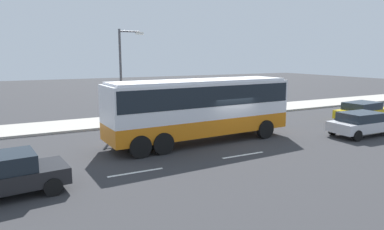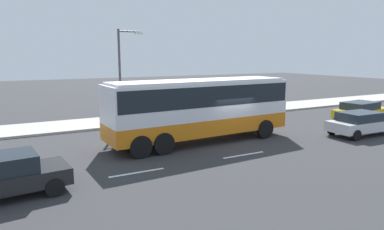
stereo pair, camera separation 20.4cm
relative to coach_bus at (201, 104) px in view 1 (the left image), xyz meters
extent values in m
plane|color=#333335|center=(1.51, -0.51, -2.17)|extent=(120.00, 120.00, 0.00)
cube|color=#A8A399|center=(1.51, 7.83, -2.10)|extent=(80.00, 4.00, 0.15)
cube|color=white|center=(-9.67, -3.31, -2.17)|extent=(2.40, 0.16, 0.01)
cube|color=white|center=(-4.92, -3.31, -2.17)|extent=(2.40, 0.16, 0.01)
cube|color=white|center=(0.57, -3.31, -2.17)|extent=(2.40, 0.16, 0.01)
cube|color=white|center=(9.97, -3.31, -2.17)|extent=(2.40, 0.16, 0.01)
cube|color=orange|center=(0.00, 0.00, -1.18)|extent=(10.75, 3.05, 0.89)
cube|color=silver|center=(0.00, 0.00, 0.24)|extent=(10.75, 3.05, 1.95)
cube|color=black|center=(0.00, 0.00, 0.53)|extent=(10.54, 3.07, 1.07)
cube|color=black|center=(5.27, 0.25, 0.34)|extent=(0.23, 2.35, 1.56)
cube|color=silver|center=(0.00, 0.00, 1.28)|extent=(10.32, 2.87, 0.12)
cylinder|color=black|center=(3.66, 1.40, -1.62)|extent=(1.11, 0.35, 1.10)
cylinder|color=black|center=(3.78, -1.05, -1.62)|extent=(1.11, 0.35, 1.10)
cylinder|color=black|center=(-2.97, 1.08, -1.62)|extent=(1.11, 0.35, 1.10)
cylinder|color=black|center=(-2.86, -1.36, -1.62)|extent=(1.11, 0.35, 1.10)
cylinder|color=black|center=(-4.17, 1.03, -1.62)|extent=(1.11, 0.35, 1.10)
cylinder|color=black|center=(-4.06, -1.42, -1.62)|extent=(1.11, 0.35, 1.10)
cube|color=black|center=(-9.74, -3.57, -1.56)|extent=(4.32, 2.25, 0.58)
cylinder|color=black|center=(-8.41, -2.55, -1.85)|extent=(0.66, 0.26, 0.64)
cylinder|color=black|center=(-8.23, -4.30, -1.85)|extent=(0.66, 0.26, 0.64)
cube|color=gold|center=(13.74, -0.18, -1.55)|extent=(4.91, 2.32, 0.60)
cube|color=#1E2833|center=(13.51, -0.20, -0.99)|extent=(2.76, 1.96, 0.52)
cylinder|color=black|center=(15.37, 0.88, -1.85)|extent=(0.66, 0.26, 0.64)
cylinder|color=black|center=(11.93, 0.55, -1.85)|extent=(0.66, 0.26, 0.64)
cylinder|color=black|center=(12.10, -1.23, -1.85)|extent=(0.66, 0.26, 0.64)
cube|color=silver|center=(9.56, -3.22, -1.55)|extent=(4.46, 1.96, 0.60)
cube|color=#1E2833|center=(9.30, -3.21, -0.99)|extent=(2.47, 1.75, 0.52)
cylinder|color=black|center=(11.14, -2.40, -1.85)|extent=(0.65, 0.22, 0.64)
cylinder|color=black|center=(8.03, -2.30, -1.85)|extent=(0.65, 0.22, 0.64)
cylinder|color=black|center=(7.98, -4.04, -1.85)|extent=(0.65, 0.22, 0.64)
cylinder|color=#38334C|center=(6.68, 7.93, -1.60)|extent=(0.14, 0.14, 0.84)
cylinder|color=#38334C|center=(6.52, 7.87, -1.60)|extent=(0.14, 0.14, 0.84)
cylinder|color=gold|center=(6.60, 7.90, -0.86)|extent=(0.32, 0.32, 0.63)
sphere|color=brown|center=(6.60, 7.90, -0.44)|extent=(0.23, 0.23, 0.23)
cylinder|color=#47474C|center=(-2.61, 6.49, 1.19)|extent=(0.16, 0.16, 6.42)
cylinder|color=#47474C|center=(-1.91, 6.49, 4.25)|extent=(1.41, 0.10, 0.10)
cube|color=silver|center=(-1.20, 6.49, 4.15)|extent=(0.50, 0.24, 0.16)
camera|label=1|loc=(-9.20, -16.55, 2.63)|focal=32.14mm
camera|label=2|loc=(-9.38, -16.45, 2.63)|focal=32.14mm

